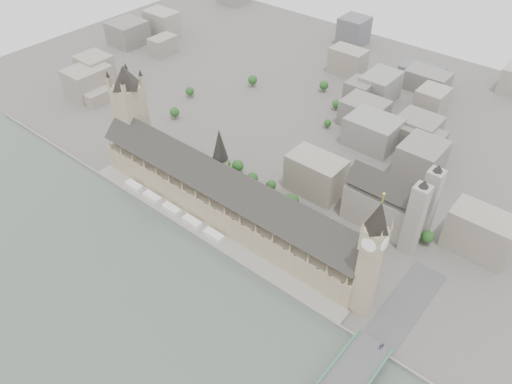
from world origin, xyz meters
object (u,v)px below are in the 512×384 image
Objects in this scene: elizabeth_tower at (371,252)px; car_approach at (381,346)px; victoria_tower at (131,111)px; westminster_abbey at (390,204)px; palace_of_westminster at (226,196)px.

elizabeth_tower reaches higher than car_approach.
elizabeth_tower is at bearing 138.40° from car_approach.
victoria_tower is 1.47× the size of westminster_abbey.
westminster_abbey is 126.21m from car_approach.
victoria_tower is 21.64× the size of car_approach.
victoria_tower is 295.68m from car_approach.
elizabeth_tower is 1.58× the size of westminster_abbey.
victoria_tower reaches higher than westminster_abbey.
palace_of_westminster is at bearing 175.15° from elizabeth_tower.
palace_of_westminster reaches higher than car_approach.
car_approach is (56.23, -112.10, -14.16)m from westminster_abbey.
elizabeth_tower reaches higher than palace_of_westminster.
car_approach is (29.15, -25.10, -47.17)m from elizabeth_tower.
elizabeth_tower is 23.27× the size of car_approach.
westminster_abbey is 14.72× the size of car_approach.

